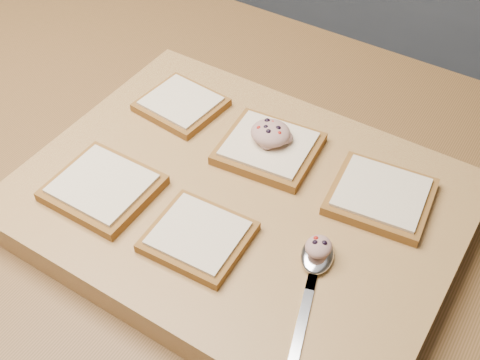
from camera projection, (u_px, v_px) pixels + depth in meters
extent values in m
cube|color=slate|center=(232.00, 340.00, 1.20)|extent=(1.90, 0.75, 0.84)
cube|color=brown|center=(229.00, 185.00, 0.87)|extent=(2.00, 0.80, 0.06)
cube|color=slate|center=(463.00, 9.00, 2.01)|extent=(3.60, 0.60, 0.90)
cube|color=tan|center=(240.00, 204.00, 0.78)|extent=(0.54, 0.41, 0.04)
cube|color=brown|center=(181.00, 105.00, 0.87)|extent=(0.12, 0.11, 0.01)
cube|color=beige|center=(181.00, 101.00, 0.87)|extent=(0.10, 0.09, 0.00)
cube|color=brown|center=(269.00, 149.00, 0.81)|extent=(0.14, 0.13, 0.01)
cube|color=beige|center=(269.00, 144.00, 0.80)|extent=(0.12, 0.11, 0.00)
cube|color=brown|center=(381.00, 197.00, 0.75)|extent=(0.13, 0.12, 0.01)
cube|color=beige|center=(382.00, 192.00, 0.74)|extent=(0.12, 0.11, 0.00)
cube|color=brown|center=(103.00, 188.00, 0.76)|extent=(0.13, 0.11, 0.01)
cube|color=beige|center=(102.00, 183.00, 0.75)|extent=(0.11, 0.10, 0.00)
cube|color=brown|center=(198.00, 237.00, 0.70)|extent=(0.12, 0.11, 0.01)
cube|color=beige|center=(198.00, 233.00, 0.70)|extent=(0.10, 0.09, 0.00)
ellipsoid|color=tan|center=(271.00, 133.00, 0.80)|extent=(0.05, 0.05, 0.02)
sphere|color=black|center=(278.00, 129.00, 0.79)|extent=(0.01, 0.01, 0.01)
sphere|color=black|center=(267.00, 121.00, 0.80)|extent=(0.01, 0.01, 0.01)
sphere|color=black|center=(269.00, 132.00, 0.78)|extent=(0.01, 0.01, 0.01)
sphere|color=black|center=(266.00, 128.00, 0.79)|extent=(0.01, 0.01, 0.01)
sphere|color=#A5140C|center=(279.00, 133.00, 0.78)|extent=(0.01, 0.01, 0.01)
sphere|color=#A5140C|center=(273.00, 123.00, 0.80)|extent=(0.01, 0.01, 0.01)
sphere|color=#A5140C|center=(259.00, 128.00, 0.79)|extent=(0.01, 0.01, 0.01)
ellipsoid|color=silver|center=(317.00, 255.00, 0.69)|extent=(0.05, 0.07, 0.01)
cube|color=silver|center=(312.00, 277.00, 0.67)|extent=(0.02, 0.04, 0.00)
cube|color=silver|center=(302.00, 324.00, 0.63)|extent=(0.05, 0.14, 0.00)
ellipsoid|color=tan|center=(319.00, 247.00, 0.68)|extent=(0.03, 0.03, 0.02)
sphere|color=black|center=(324.00, 243.00, 0.67)|extent=(0.01, 0.01, 0.01)
sphere|color=black|center=(315.00, 243.00, 0.67)|extent=(0.01, 0.01, 0.01)
sphere|color=#A5140C|center=(316.00, 239.00, 0.68)|extent=(0.01, 0.01, 0.01)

